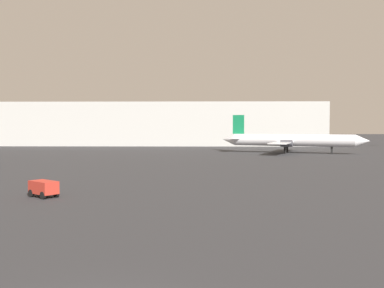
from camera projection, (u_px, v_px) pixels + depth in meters
The scene contains 3 objects.
airplane_distant at pixel (291, 140), 90.43m from camera, with size 29.37×22.60×8.10m.
baggage_cart at pixel (44, 188), 34.20m from camera, with size 2.69×2.50×1.30m.
terminal_building at pixel (156, 124), 133.02m from camera, with size 99.02×25.81×12.52m, color #B7B7B2.
Camera 1 is at (3.19, -12.22, 5.64)m, focal length 40.33 mm.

